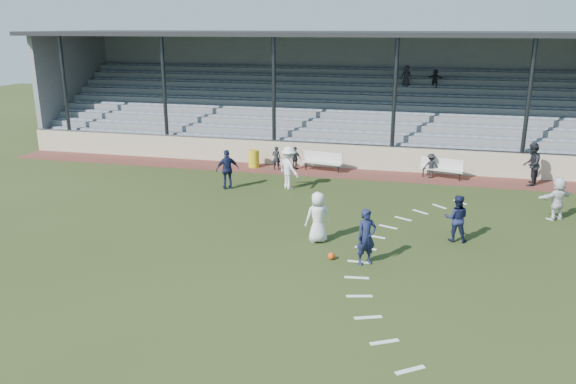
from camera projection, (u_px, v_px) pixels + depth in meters
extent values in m
plane|color=#2A3716|center=(269.00, 253.00, 17.73)|extent=(90.00, 90.00, 0.00)
cube|color=#592923|center=(327.00, 172.00, 27.50)|extent=(34.00, 2.00, 0.02)
cube|color=#C2B295|center=(331.00, 156.00, 28.31)|extent=(34.00, 0.18, 1.20)
cube|color=silver|center=(322.00, 163.00, 27.49)|extent=(2.04, 0.74, 0.06)
cube|color=silver|center=(323.00, 157.00, 27.62)|extent=(1.98, 0.40, 0.54)
cylinder|color=#282A2F|center=(306.00, 166.00, 27.88)|extent=(0.06, 0.06, 0.40)
cylinder|color=#282A2F|center=(338.00, 169.00, 27.22)|extent=(0.06, 0.06, 0.40)
cube|color=silver|center=(441.00, 170.00, 26.17)|extent=(2.04, 0.90, 0.06)
cube|color=silver|center=(442.00, 163.00, 26.30)|extent=(1.95, 0.57, 0.54)
cylinder|color=#282A2F|center=(423.00, 172.00, 26.63)|extent=(0.06, 0.06, 0.40)
cylinder|color=#282A2F|center=(460.00, 177.00, 25.84)|extent=(0.06, 0.06, 0.40)
cylinder|color=gold|center=(254.00, 159.00, 28.34)|extent=(0.54, 0.54, 0.87)
sphere|color=#E0430D|center=(331.00, 256.00, 17.23)|extent=(0.22, 0.22, 0.22)
imported|color=white|center=(318.00, 217.00, 18.45)|extent=(1.00, 0.89, 1.71)
imported|color=#161B3D|center=(366.00, 237.00, 16.70)|extent=(0.75, 0.70, 1.73)
imported|color=#161B3D|center=(457.00, 218.00, 18.53)|extent=(0.78, 0.61, 1.59)
imported|color=white|center=(289.00, 168.00, 24.52)|extent=(1.38, 1.33, 1.89)
imported|color=#161B3D|center=(227.00, 169.00, 24.52)|extent=(1.09, 0.92, 1.75)
imported|color=white|center=(557.00, 199.00, 20.60)|extent=(1.50, 1.26, 1.62)
imported|color=black|center=(531.00, 164.00, 24.97)|extent=(0.97, 1.10, 1.91)
imported|color=black|center=(276.00, 158.00, 27.81)|extent=(0.45, 0.31, 1.18)
imported|color=black|center=(295.00, 158.00, 27.89)|extent=(0.72, 0.53, 1.14)
imported|color=black|center=(431.00, 166.00, 26.30)|extent=(0.85, 0.65, 1.16)
cube|color=gray|center=(333.00, 153.00, 28.82)|extent=(34.00, 0.80, 1.20)
cube|color=gray|center=(333.00, 141.00, 28.73)|extent=(33.00, 0.28, 0.10)
cube|color=gray|center=(335.00, 147.00, 29.51)|extent=(34.00, 0.80, 1.60)
cube|color=gray|center=(336.00, 130.00, 29.36)|extent=(33.00, 0.28, 0.10)
cube|color=gray|center=(338.00, 140.00, 30.20)|extent=(34.00, 0.80, 2.00)
cube|color=gray|center=(339.00, 120.00, 29.99)|extent=(33.00, 0.28, 0.10)
cube|color=gray|center=(340.00, 134.00, 30.88)|extent=(34.00, 0.80, 2.40)
cube|color=gray|center=(341.00, 111.00, 30.62)|extent=(33.00, 0.28, 0.10)
cube|color=gray|center=(343.00, 128.00, 31.57)|extent=(34.00, 0.80, 2.80)
cube|color=gray|center=(344.00, 101.00, 31.25)|extent=(33.00, 0.28, 0.10)
cube|color=gray|center=(345.00, 122.00, 32.26)|extent=(34.00, 0.80, 3.20)
cube|color=gray|center=(346.00, 93.00, 31.88)|extent=(33.00, 0.28, 0.10)
cube|color=gray|center=(347.00, 116.00, 32.95)|extent=(34.00, 0.80, 3.60)
cube|color=gray|center=(348.00, 84.00, 32.51)|extent=(33.00, 0.28, 0.10)
cube|color=gray|center=(349.00, 111.00, 33.63)|extent=(34.00, 0.80, 4.00)
cube|color=gray|center=(350.00, 76.00, 33.14)|extent=(33.00, 0.28, 0.10)
cube|color=gray|center=(351.00, 106.00, 34.32)|extent=(34.00, 0.80, 4.40)
cube|color=gray|center=(352.00, 68.00, 33.77)|extent=(33.00, 0.28, 0.10)
cube|color=gray|center=(353.00, 88.00, 34.59)|extent=(34.00, 0.40, 6.40)
cube|color=gray|center=(77.00, 87.00, 35.12)|extent=(0.30, 7.80, 6.40)
cube|color=black|center=(345.00, 34.00, 30.03)|extent=(34.60, 9.00, 0.22)
cylinder|color=#282A2F|center=(65.00, 94.00, 31.10)|extent=(0.20, 0.20, 6.50)
cylinder|color=#282A2F|center=(165.00, 98.00, 29.72)|extent=(0.20, 0.20, 6.50)
cylinder|color=#282A2F|center=(274.00, 101.00, 28.34)|extent=(0.20, 0.20, 6.50)
cylinder|color=#282A2F|center=(394.00, 105.00, 26.96)|extent=(0.20, 0.20, 6.50)
cylinder|color=#282A2F|center=(527.00, 109.00, 25.58)|extent=(0.20, 0.20, 6.50)
cylinder|color=#282A2F|center=(331.00, 143.00, 28.12)|extent=(34.00, 0.05, 0.05)
imported|color=black|center=(406.00, 76.00, 31.54)|extent=(0.63, 0.46, 1.18)
imported|color=black|center=(435.00, 78.00, 31.21)|extent=(0.96, 0.60, 0.99)
cube|color=white|center=(460.00, 202.00, 22.84)|extent=(0.54, 0.61, 0.01)
cube|color=white|center=(439.00, 206.00, 22.30)|extent=(0.59, 0.56, 0.01)
cube|color=white|center=(420.00, 212.00, 21.65)|extent=(0.64, 0.51, 0.01)
cube|color=white|center=(403.00, 219.00, 20.89)|extent=(0.67, 0.44, 0.01)
cube|color=white|center=(388.00, 227.00, 20.04)|extent=(0.70, 0.37, 0.01)
cube|color=white|center=(375.00, 237.00, 19.11)|extent=(0.71, 0.29, 0.01)
cube|color=white|center=(366.00, 248.00, 18.12)|extent=(0.71, 0.21, 0.01)
cube|color=white|center=(359.00, 262.00, 17.07)|extent=(0.70, 0.12, 0.01)
cube|color=white|center=(357.00, 278.00, 16.00)|extent=(0.71, 0.21, 0.01)
cube|color=white|center=(359.00, 296.00, 14.91)|extent=(0.71, 0.29, 0.01)
cube|color=white|center=(368.00, 317.00, 13.82)|extent=(0.70, 0.37, 0.01)
cube|color=white|center=(385.00, 342.00, 12.74)|extent=(0.67, 0.44, 0.01)
cube|color=white|center=(410.00, 370.00, 11.71)|extent=(0.64, 0.51, 0.01)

